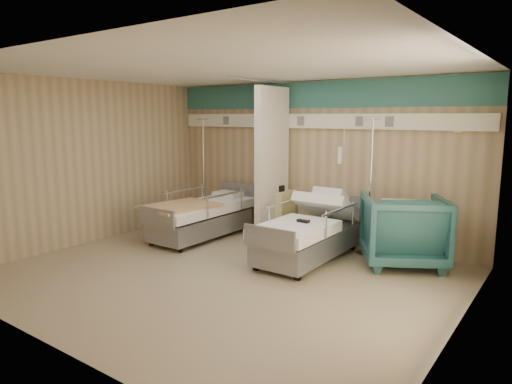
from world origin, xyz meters
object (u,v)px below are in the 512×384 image
at_px(bed_left, 201,221).
at_px(bedside_cabinet, 277,213).
at_px(bed_right, 308,239).
at_px(iv_stand_right, 369,227).
at_px(iv_stand_left, 204,202).
at_px(visitor_armchair, 403,230).

relative_size(bed_left, bedside_cabinet, 2.54).
xyz_separation_m(bed_right, bedside_cabinet, (-1.15, 0.90, 0.11)).
relative_size(bed_left, iv_stand_right, 1.00).
bearing_deg(bed_right, bed_left, 180.00).
bearing_deg(iv_stand_right, iv_stand_left, 178.34).
bearing_deg(iv_stand_right, bed_right, -130.19).
distance_m(bed_right, iv_stand_left, 3.06).
height_order(bed_right, bed_left, same).
xyz_separation_m(bedside_cabinet, iv_stand_left, (-1.77, -0.02, 0.01)).
height_order(bed_left, iv_stand_right, iv_stand_right).
distance_m(bed_left, visitor_armchair, 3.51).
bearing_deg(visitor_armchair, iv_stand_left, -34.26).
height_order(bed_left, iv_stand_left, iv_stand_left).
distance_m(bedside_cabinet, iv_stand_left, 1.77).
xyz_separation_m(bed_left, visitor_armchair, (3.46, 0.60, 0.21)).
bearing_deg(visitor_armchair, iv_stand_right, -47.12).
relative_size(bed_right, iv_stand_left, 1.01).
bearing_deg(bed_right, iv_stand_right, 49.81).
bearing_deg(bed_left, bed_right, 0.00).
distance_m(bed_right, visitor_armchair, 1.41).
distance_m(visitor_armchair, iv_stand_right, 0.63).
bearing_deg(iv_stand_left, bed_left, -50.75).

